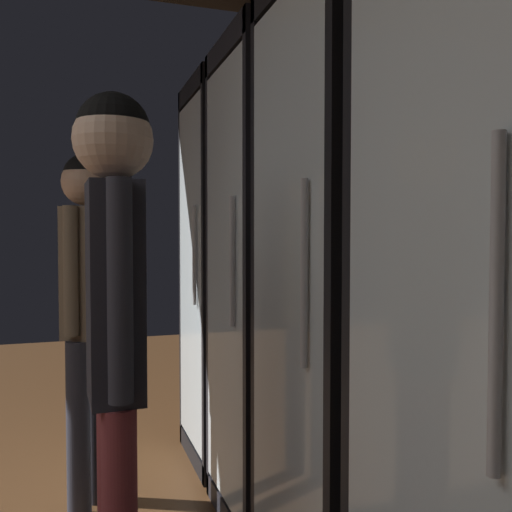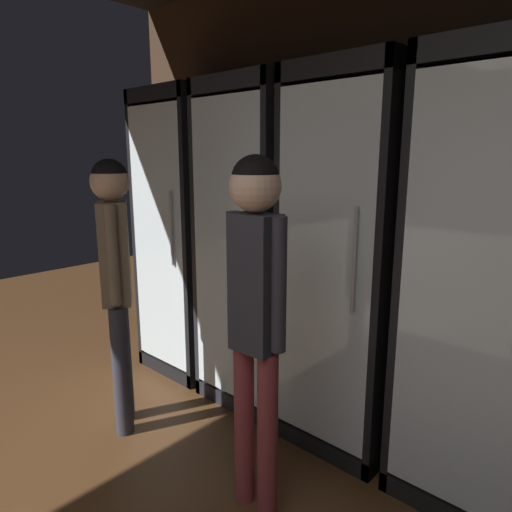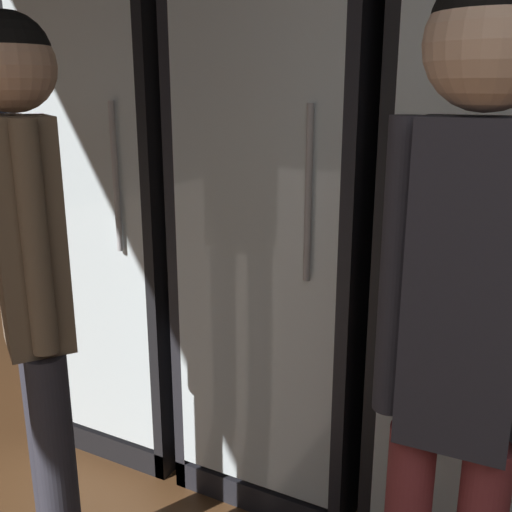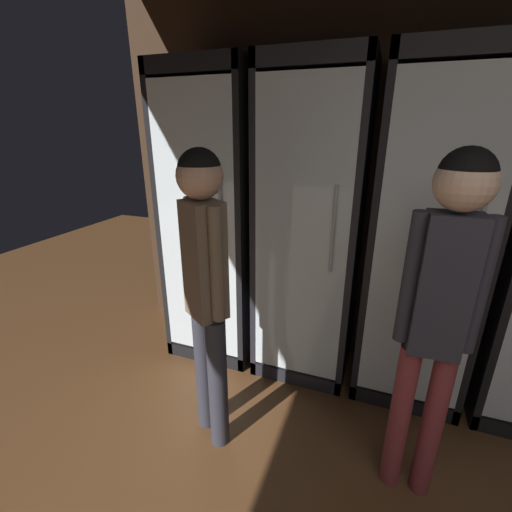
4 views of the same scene
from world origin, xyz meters
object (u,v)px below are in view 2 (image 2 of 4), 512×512
at_px(cooler_center, 356,267).
at_px(shopper_near, 116,268).
at_px(cooler_left, 263,248).
at_px(cooler_right, 492,292).
at_px(shopper_far, 256,293).
at_px(cooler_far_left, 194,237).

xyz_separation_m(cooler_center, shopper_near, (-1.03, -0.87, -0.02)).
relative_size(cooler_left, cooler_center, 1.00).
distance_m(cooler_center, cooler_right, 0.70).
relative_size(cooler_left, shopper_far, 1.28).
bearing_deg(cooler_left, cooler_right, -0.02).
xyz_separation_m(cooler_far_left, shopper_far, (1.39, -0.82, 0.03)).
distance_m(cooler_far_left, cooler_center, 1.39).
relative_size(shopper_near, shopper_far, 0.99).
xyz_separation_m(cooler_center, shopper_far, (0.00, -0.82, 0.04)).
bearing_deg(shopper_near, cooler_center, 40.13).
relative_size(cooler_right, shopper_far, 1.28).
height_order(cooler_far_left, cooler_center, same).
xyz_separation_m(shopper_near, shopper_far, (1.04, 0.05, 0.05)).
distance_m(cooler_far_left, cooler_right, 2.09).
bearing_deg(cooler_center, cooler_far_left, 179.95).
height_order(cooler_far_left, cooler_left, same).
xyz_separation_m(cooler_left, cooler_center, (0.70, -0.00, -0.01)).
height_order(cooler_left, shopper_near, cooler_left).
height_order(shopper_near, shopper_far, shopper_far).
bearing_deg(cooler_left, shopper_far, -49.81).
relative_size(cooler_left, cooler_right, 1.00).
relative_size(cooler_far_left, shopper_far, 1.28).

